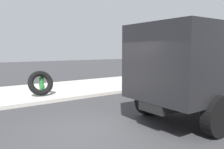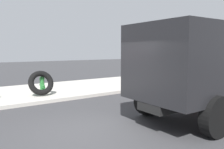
# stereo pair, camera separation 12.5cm
# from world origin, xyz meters

# --- Properties ---
(ground_plane) EXTENTS (80.00, 80.00, 0.00)m
(ground_plane) POSITION_xyz_m (0.00, 0.00, 0.00)
(ground_plane) COLOR #38383A
(sidewalk_curb) EXTENTS (36.00, 5.00, 0.15)m
(sidewalk_curb) POSITION_xyz_m (0.00, 6.50, 0.07)
(sidewalk_curb) COLOR #BCB7AD
(sidewalk_curb) RESTS_ON ground
(fire_hydrant) EXTENTS (0.24, 0.55, 0.86)m
(fire_hydrant) POSITION_xyz_m (0.63, 5.41, 0.61)
(fire_hydrant) COLOR #2D8438
(fire_hydrant) RESTS_ON sidewalk_curb
(loose_tire) EXTENTS (1.18, 0.68, 1.18)m
(loose_tire) POSITION_xyz_m (0.48, 5.12, 0.74)
(loose_tire) COLOR black
(loose_tire) RESTS_ON sidewalk_curb
(dump_truck_red) EXTENTS (7.07, 2.96, 3.00)m
(dump_truck_red) POSITION_xyz_m (4.68, -1.02, 1.61)
(dump_truck_red) COLOR red
(dump_truck_red) RESTS_ON ground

